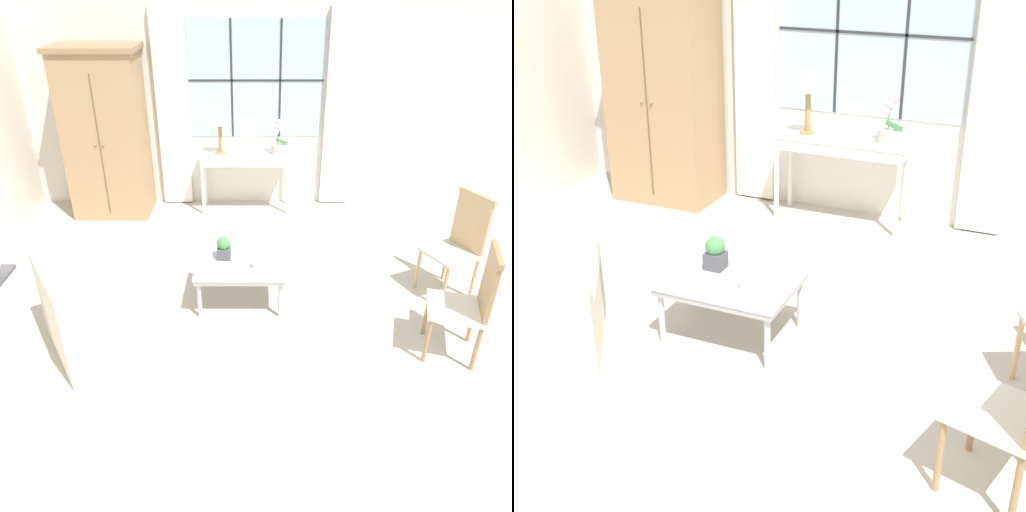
% 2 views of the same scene
% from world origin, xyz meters
% --- Properties ---
extents(ground_plane, '(14.00, 14.00, 0.00)m').
position_xyz_m(ground_plane, '(0.00, 0.00, 0.00)').
color(ground_plane, '#BCB2A3').
extents(wall_back_windowed, '(7.20, 0.14, 2.80)m').
position_xyz_m(wall_back_windowed, '(0.00, 3.02, 1.40)').
color(wall_back_windowed, silver).
rests_on(wall_back_windowed, ground_plane).
extents(armoire, '(1.05, 0.67, 2.12)m').
position_xyz_m(armoire, '(-1.90, 2.64, 1.06)').
color(armoire, tan).
rests_on(armoire, ground_plane).
extents(console_table, '(1.22, 0.42, 0.80)m').
position_xyz_m(console_table, '(-0.13, 2.73, 0.71)').
color(console_table, white).
rests_on(console_table, ground_plane).
extents(table_lamp, '(0.24, 0.24, 0.60)m').
position_xyz_m(table_lamp, '(-0.46, 2.70, 1.26)').
color(table_lamp, '#9E7F47').
rests_on(table_lamp, console_table).
extents(potted_orchid, '(0.22, 0.17, 0.44)m').
position_xyz_m(potted_orchid, '(0.28, 2.69, 0.98)').
color(potted_orchid, '#BCB7AD').
rests_on(potted_orchid, console_table).
extents(armchair_upholstered, '(1.23, 1.24, 0.84)m').
position_xyz_m(armchair_upholstered, '(-1.31, -0.15, 0.28)').
color(armchair_upholstered, beige).
rests_on(armchair_upholstered, ground_plane).
extents(accent_chair_wooden, '(0.54, 0.54, 1.01)m').
position_xyz_m(accent_chair_wooden, '(1.74, -0.28, 0.56)').
color(accent_chair_wooden, white).
rests_on(accent_chair_wooden, ground_plane).
extents(coffee_table, '(0.85, 0.65, 0.43)m').
position_xyz_m(coffee_table, '(-0.15, 0.52, 0.39)').
color(coffee_table, '#BCBCC1').
rests_on(coffee_table, ground_plane).
extents(potted_plant_small, '(0.13, 0.13, 0.23)m').
position_xyz_m(potted_plant_small, '(-0.31, 0.60, 0.55)').
color(potted_plant_small, '#4C4C51').
rests_on(potted_plant_small, coffee_table).
extents(pillar_candle, '(0.10, 0.10, 0.12)m').
position_xyz_m(pillar_candle, '(0.01, 0.40, 0.49)').
color(pillar_candle, silver).
rests_on(pillar_candle, coffee_table).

